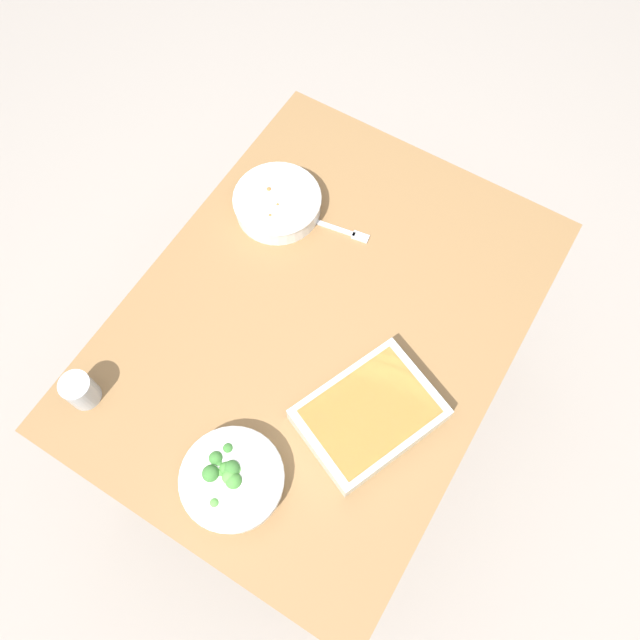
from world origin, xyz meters
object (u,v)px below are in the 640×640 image
object	(u,v)px
stew_bowl	(278,203)
fork_on_table	(342,230)
baking_dish	(369,414)
broccoli_bowl	(232,479)
spoon_by_stew	(279,222)
drink_cup	(81,391)

from	to	relation	value
stew_bowl	fork_on_table	xyz separation A→B (m)	(-0.03, 0.18, -0.03)
fork_on_table	baking_dish	bearing A→B (deg)	37.43
stew_bowl	broccoli_bowl	world-z (taller)	broccoli_bowl
spoon_by_stew	baking_dish	bearing A→B (deg)	53.83
drink_cup	spoon_by_stew	distance (m)	0.65
fork_on_table	stew_bowl	bearing A→B (deg)	-80.56
stew_bowl	drink_cup	world-z (taller)	drink_cup
drink_cup	baking_dish	bearing A→B (deg)	116.71
drink_cup	fork_on_table	size ratio (longest dim) A/B	0.48
baking_dish	fork_on_table	size ratio (longest dim) A/B	2.04
broccoli_bowl	drink_cup	distance (m)	0.41
broccoli_bowl	drink_cup	size ratio (longest dim) A/B	2.68
stew_bowl	drink_cup	size ratio (longest dim) A/B	2.75
baking_dish	drink_cup	xyz separation A→B (m)	(0.30, -0.59, 0.00)
broccoli_bowl	spoon_by_stew	xyz separation A→B (m)	(-0.62, -0.28, -0.03)
spoon_by_stew	fork_on_table	bearing A→B (deg)	112.69
baking_dish	spoon_by_stew	distance (m)	0.58
broccoli_bowl	stew_bowl	bearing A→B (deg)	-154.84
baking_dish	fork_on_table	distance (m)	0.51
baking_dish	stew_bowl	bearing A→B (deg)	-127.40
broccoli_bowl	baking_dish	xyz separation A→B (m)	(-0.28, 0.18, 0.00)
stew_bowl	fork_on_table	world-z (taller)	stew_bowl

